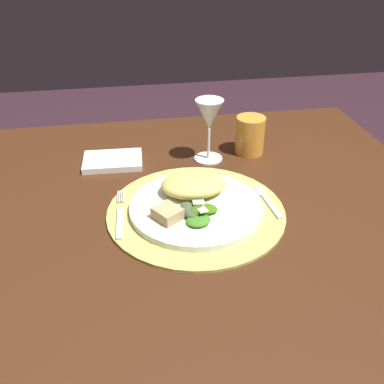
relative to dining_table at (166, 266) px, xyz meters
name	(u,v)px	position (x,y,z in m)	size (l,w,h in m)	color
dining_table	(166,266)	(0.00, 0.00, 0.00)	(1.26, 0.96, 0.72)	#402211
placemat	(196,211)	(0.06, -0.04, 0.18)	(0.37, 0.37, 0.01)	tan
dinner_plate	(196,207)	(0.06, -0.04, 0.19)	(0.28, 0.28, 0.01)	silver
pasta_serving	(193,184)	(0.07, 0.01, 0.21)	(0.14, 0.11, 0.04)	#DDC763
salad_greens	(197,211)	(0.06, -0.08, 0.20)	(0.09, 0.10, 0.03)	#3B5E19
bread_piece	(167,214)	(0.00, -0.08, 0.21)	(0.05, 0.05, 0.02)	tan
fork	(120,216)	(-0.09, -0.03, 0.18)	(0.02, 0.17, 0.00)	silver
spoon	(264,196)	(0.22, -0.01, 0.18)	(0.03, 0.13, 0.01)	silver
napkin	(113,161)	(-0.10, 0.21, 0.18)	(0.15, 0.10, 0.02)	white
wine_glass	(209,117)	(0.14, 0.19, 0.29)	(0.07, 0.07, 0.16)	silver
amber_tumbler	(250,135)	(0.25, 0.22, 0.22)	(0.08, 0.08, 0.10)	gold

